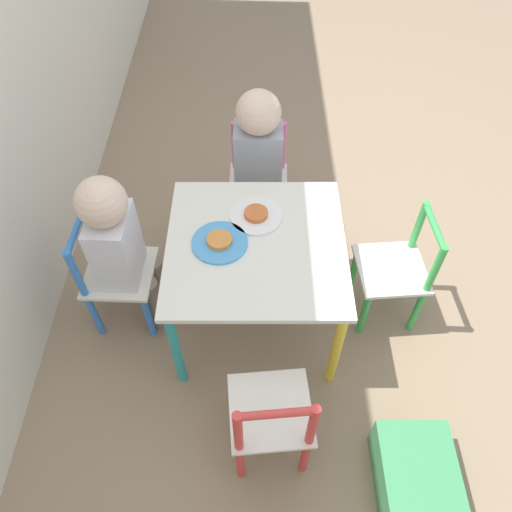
{
  "coord_description": "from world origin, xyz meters",
  "views": [
    {
      "loc": [
        -1.14,
        -0.0,
        1.8
      ],
      "look_at": [
        0.0,
        0.0,
        0.4
      ],
      "focal_mm": 35.0,
      "sensor_mm": 36.0,
      "label": 1
    }
  ],
  "objects_px": {
    "kids_table": "(256,255)",
    "chair_pink": "(258,182)",
    "chair_blue": "(115,275)",
    "plate_back": "(220,242)",
    "chair_red": "(271,419)",
    "storage_bin": "(414,472)",
    "child_back": "(119,242)",
    "chair_green": "(396,271)",
    "child_right": "(258,155)",
    "plate_right": "(256,215)"
  },
  "relations": [
    {
      "from": "chair_green",
      "to": "child_right",
      "type": "height_order",
      "value": "child_right"
    },
    {
      "from": "chair_blue",
      "to": "chair_green",
      "type": "distance_m",
      "value": 1.1
    },
    {
      "from": "chair_red",
      "to": "kids_table",
      "type": "bearing_deg",
      "value": -90.0
    },
    {
      "from": "chair_blue",
      "to": "child_back",
      "type": "distance_m",
      "value": 0.21
    },
    {
      "from": "child_back",
      "to": "storage_bin",
      "type": "distance_m",
      "value": 1.27
    },
    {
      "from": "kids_table",
      "to": "plate_back",
      "type": "relative_size",
      "value": 3.2
    },
    {
      "from": "storage_bin",
      "to": "plate_back",
      "type": "bearing_deg",
      "value": 44.49
    },
    {
      "from": "kids_table",
      "to": "storage_bin",
      "type": "height_order",
      "value": "kids_table"
    },
    {
      "from": "chair_green",
      "to": "child_back",
      "type": "relative_size",
      "value": 0.7
    },
    {
      "from": "chair_red",
      "to": "child_right",
      "type": "bearing_deg",
      "value": -92.86
    },
    {
      "from": "kids_table",
      "to": "chair_red",
      "type": "relative_size",
      "value": 1.23
    },
    {
      "from": "plate_right",
      "to": "chair_pink",
      "type": "bearing_deg",
      "value": -1.4
    },
    {
      "from": "child_right",
      "to": "child_back",
      "type": "relative_size",
      "value": 1.01
    },
    {
      "from": "chair_blue",
      "to": "storage_bin",
      "type": "distance_m",
      "value": 1.28
    },
    {
      "from": "plate_back",
      "to": "kids_table",
      "type": "bearing_deg",
      "value": -90.0
    },
    {
      "from": "kids_table",
      "to": "plate_right",
      "type": "bearing_deg",
      "value": 0.0
    },
    {
      "from": "child_right",
      "to": "plate_right",
      "type": "xyz_separation_m",
      "value": [
        -0.36,
        0.01,
        0.02
      ]
    },
    {
      "from": "plate_back",
      "to": "chair_red",
      "type": "bearing_deg",
      "value": -162.22
    },
    {
      "from": "child_back",
      "to": "chair_blue",
      "type": "bearing_deg",
      "value": 90.0
    },
    {
      "from": "chair_pink",
      "to": "chair_blue",
      "type": "xyz_separation_m",
      "value": [
        -0.53,
        0.56,
        0.0
      ]
    },
    {
      "from": "chair_blue",
      "to": "plate_back",
      "type": "bearing_deg",
      "value": -90.7
    },
    {
      "from": "chair_green",
      "to": "plate_right",
      "type": "height_order",
      "value": "chair_green"
    },
    {
      "from": "chair_green",
      "to": "plate_back",
      "type": "bearing_deg",
      "value": -90.8
    },
    {
      "from": "child_right",
      "to": "kids_table",
      "type": "bearing_deg",
      "value": -90.0
    },
    {
      "from": "storage_bin",
      "to": "chair_pink",
      "type": "bearing_deg",
      "value": 22.86
    },
    {
      "from": "plate_back",
      "to": "storage_bin",
      "type": "xyz_separation_m",
      "value": [
        -0.66,
        -0.65,
        -0.39
      ]
    },
    {
      "from": "chair_blue",
      "to": "child_right",
      "type": "relative_size",
      "value": 0.69
    },
    {
      "from": "child_right",
      "to": "storage_bin",
      "type": "distance_m",
      "value": 1.31
    },
    {
      "from": "chair_pink",
      "to": "child_right",
      "type": "relative_size",
      "value": 0.69
    },
    {
      "from": "plate_right",
      "to": "storage_bin",
      "type": "distance_m",
      "value": 1.02
    },
    {
      "from": "plate_back",
      "to": "storage_bin",
      "type": "relative_size",
      "value": 0.7
    },
    {
      "from": "plate_back",
      "to": "storage_bin",
      "type": "distance_m",
      "value": 1.0
    },
    {
      "from": "kids_table",
      "to": "plate_right",
      "type": "xyz_separation_m",
      "value": [
        0.13,
        0.0,
        0.07
      ]
    },
    {
      "from": "kids_table",
      "to": "chair_pink",
      "type": "relative_size",
      "value": 1.23
    },
    {
      "from": "chair_red",
      "to": "plate_back",
      "type": "height_order",
      "value": "chair_red"
    },
    {
      "from": "chair_pink",
      "to": "chair_red",
      "type": "bearing_deg",
      "value": -86.97
    },
    {
      "from": "chair_blue",
      "to": "child_right",
      "type": "xyz_separation_m",
      "value": [
        0.47,
        -0.56,
        0.21
      ]
    },
    {
      "from": "chair_blue",
      "to": "plate_back",
      "type": "height_order",
      "value": "chair_blue"
    },
    {
      "from": "chair_red",
      "to": "plate_back",
      "type": "xyz_separation_m",
      "value": [
        0.55,
        0.18,
        0.22
      ]
    },
    {
      "from": "kids_table",
      "to": "chair_pink",
      "type": "xyz_separation_m",
      "value": [
        0.55,
        -0.01,
        -0.15
      ]
    },
    {
      "from": "plate_right",
      "to": "storage_bin",
      "type": "xyz_separation_m",
      "value": [
        -0.79,
        -0.52,
        -0.39
      ]
    },
    {
      "from": "kids_table",
      "to": "chair_blue",
      "type": "distance_m",
      "value": 0.57
    },
    {
      "from": "chair_pink",
      "to": "chair_green",
      "type": "distance_m",
      "value": 0.74
    },
    {
      "from": "child_right",
      "to": "storage_bin",
      "type": "relative_size",
      "value": 2.64
    },
    {
      "from": "child_back",
      "to": "plate_right",
      "type": "bearing_deg",
      "value": -75.24
    },
    {
      "from": "storage_bin",
      "to": "child_back",
      "type": "bearing_deg",
      "value": 56.06
    },
    {
      "from": "chair_pink",
      "to": "storage_bin",
      "type": "distance_m",
      "value": 1.32
    },
    {
      "from": "child_back",
      "to": "plate_back",
      "type": "distance_m",
      "value": 0.36
    },
    {
      "from": "chair_red",
      "to": "plate_right",
      "type": "xyz_separation_m",
      "value": [
        0.68,
        0.05,
        0.22
      ]
    },
    {
      "from": "kids_table",
      "to": "plate_back",
      "type": "bearing_deg",
      "value": 90.0
    }
  ]
}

